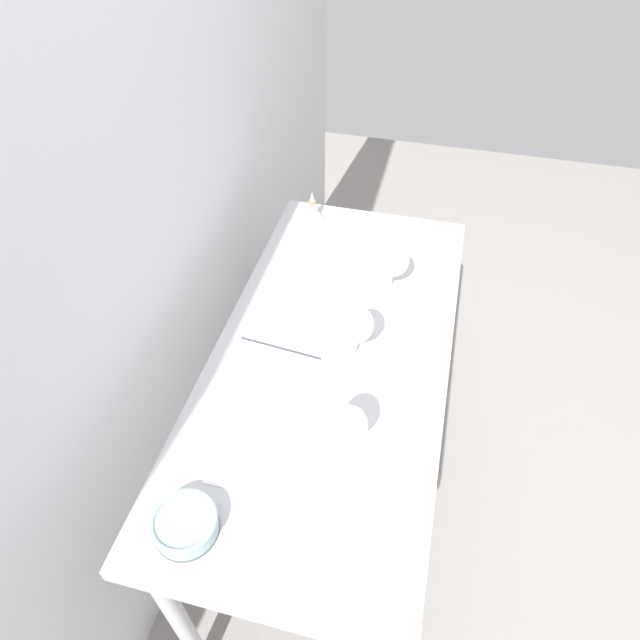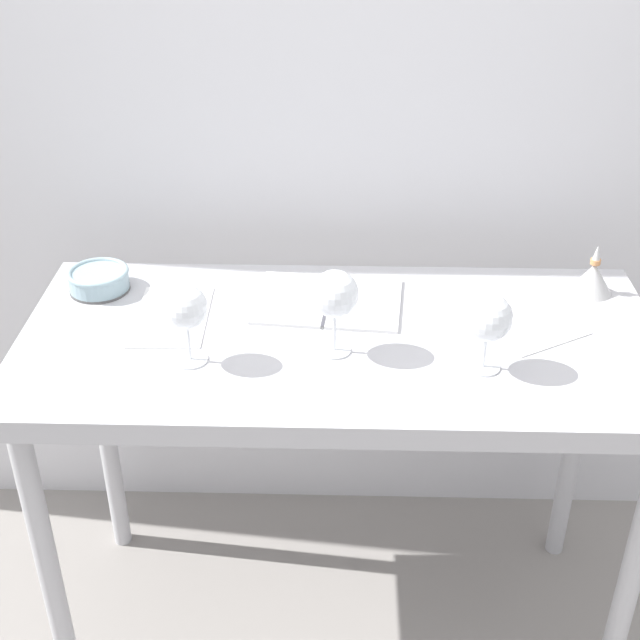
% 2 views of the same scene
% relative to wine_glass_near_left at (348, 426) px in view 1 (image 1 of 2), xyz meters
% --- Properties ---
extents(ground_plane, '(6.00, 6.00, 0.00)m').
position_rel_wine_glass_near_left_xyz_m(ground_plane, '(0.31, 0.11, -1.02)').
color(ground_plane, gray).
extents(back_wall, '(3.80, 0.04, 2.60)m').
position_rel_wine_glass_near_left_xyz_m(back_wall, '(0.31, 0.60, 0.28)').
color(back_wall, silver).
rests_on(back_wall, ground_plane).
extents(steel_counter, '(1.40, 0.65, 0.90)m').
position_rel_wine_glass_near_left_xyz_m(steel_counter, '(0.31, 0.11, -0.23)').
color(steel_counter, '#B7B7BC').
rests_on(steel_counter, ground_plane).
extents(wine_glass_near_left, '(0.09, 0.09, 0.17)m').
position_rel_wine_glass_near_left_xyz_m(wine_glass_near_left, '(0.00, 0.00, 0.00)').
color(wine_glass_near_left, white).
rests_on(wine_glass_near_left, steel_counter).
extents(wine_glass_near_right, '(0.10, 0.10, 0.17)m').
position_rel_wine_glass_near_left_xyz_m(wine_glass_near_right, '(0.60, -0.01, -0.01)').
color(wine_glass_near_right, white).
rests_on(wine_glass_near_right, steel_counter).
extents(wine_glass_near_center, '(0.10, 0.10, 0.19)m').
position_rel_wine_glass_near_left_xyz_m(wine_glass_near_center, '(0.30, 0.04, 0.01)').
color(wine_glass_near_center, white).
rests_on(wine_glass_near_center, steel_counter).
extents(open_notebook, '(0.35, 0.27, 0.01)m').
position_rel_wine_glass_near_left_xyz_m(open_notebook, '(0.28, 0.25, -0.12)').
color(open_notebook, silver).
rests_on(open_notebook, steel_counter).
extents(tasting_sheet_upper, '(0.17, 0.27, 0.00)m').
position_rel_wine_glass_near_left_xyz_m(tasting_sheet_upper, '(-0.07, 0.17, -0.12)').
color(tasting_sheet_upper, white).
rests_on(tasting_sheet_upper, steel_counter).
extents(tasting_sheet_lower, '(0.28, 0.29, 0.00)m').
position_rel_wine_glass_near_left_xyz_m(tasting_sheet_lower, '(0.72, 0.17, -0.12)').
color(tasting_sheet_lower, white).
rests_on(tasting_sheet_lower, steel_counter).
extents(tasting_bowl, '(0.14, 0.14, 0.05)m').
position_rel_wine_glass_near_left_xyz_m(tasting_bowl, '(-0.26, 0.29, -0.09)').
color(tasting_bowl, '#4C4C4C').
rests_on(tasting_bowl, steel_counter).
extents(decanter_funnel, '(0.10, 0.10, 0.12)m').
position_rel_wine_glass_near_left_xyz_m(decanter_funnel, '(0.90, 0.32, -0.08)').
color(decanter_funnel, '#BCBCBC').
rests_on(decanter_funnel, steel_counter).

